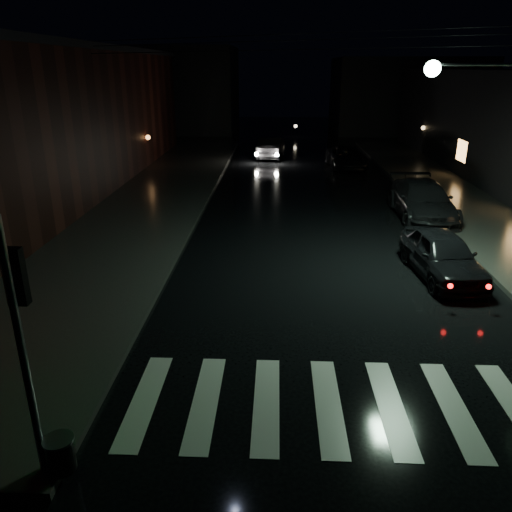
# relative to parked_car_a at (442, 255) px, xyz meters

# --- Properties ---
(ground) EXTENTS (120.00, 120.00, 0.00)m
(ground) POSITION_rel_parked_car_a_xyz_m (-6.49, -7.06, -0.71)
(ground) COLOR black
(ground) RESTS_ON ground
(sidewalk_left) EXTENTS (6.00, 44.00, 0.15)m
(sidewalk_left) POSITION_rel_parked_car_a_xyz_m (-11.49, 6.94, -0.63)
(sidewalk_left) COLOR #282826
(sidewalk_left) RESTS_ON ground
(sidewalk_right) EXTENTS (4.00, 44.00, 0.15)m
(sidewalk_right) POSITION_rel_parked_car_a_xyz_m (3.51, 6.94, -0.63)
(sidewalk_right) COLOR #282826
(sidewalk_right) RESTS_ON ground
(building_far_left) EXTENTS (14.00, 10.00, 8.00)m
(building_far_left) POSITION_rel_parked_car_a_xyz_m (-16.49, 37.94, 3.29)
(building_far_left) COLOR black
(building_far_left) RESTS_ON ground
(building_far_right) EXTENTS (14.00, 10.00, 7.00)m
(building_far_right) POSITION_rel_parked_car_a_xyz_m (7.51, 37.94, 2.79)
(building_far_right) COLOR black
(building_far_right) RESTS_ON ground
(crosswalk) EXTENTS (9.00, 3.00, 0.01)m
(crosswalk) POSITION_rel_parked_car_a_xyz_m (-3.49, -6.56, -0.70)
(crosswalk) COLOR beige
(crosswalk) RESTS_ON ground
(signal_pole_corner) EXTENTS (0.68, 0.61, 4.20)m
(signal_pole_corner) POSITION_rel_parked_car_a_xyz_m (-8.63, -8.52, 0.84)
(signal_pole_corner) COLOR slate
(signal_pole_corner) RESTS_ON ground
(parked_car_a) EXTENTS (2.02, 4.28, 1.41)m
(parked_car_a) POSITION_rel_parked_car_a_xyz_m (0.00, 0.00, 0.00)
(parked_car_a) COLOR black
(parked_car_a) RESTS_ON ground
(parked_car_b) EXTENTS (1.56, 4.18, 1.36)m
(parked_car_b) POSITION_rel_parked_car_a_xyz_m (1.11, 6.26, -0.02)
(parked_car_b) COLOR black
(parked_car_b) RESTS_ON ground
(parked_car_c) EXTENTS (2.24, 5.38, 1.55)m
(parked_car_c) POSITION_rel_parked_car_a_xyz_m (1.11, 6.49, 0.07)
(parked_car_c) COLOR black
(parked_car_c) RESTS_ON ground
(parked_car_d) EXTENTS (2.44, 4.83, 1.31)m
(parked_car_d) POSITION_rel_parked_car_a_xyz_m (-0.69, 18.01, -0.05)
(parked_car_d) COLOR black
(parked_car_d) RESTS_ON ground
(oncoming_car) EXTENTS (2.01, 4.64, 1.48)m
(oncoming_car) POSITION_rel_parked_car_a_xyz_m (-5.59, 21.56, 0.04)
(oncoming_car) COLOR black
(oncoming_car) RESTS_ON ground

